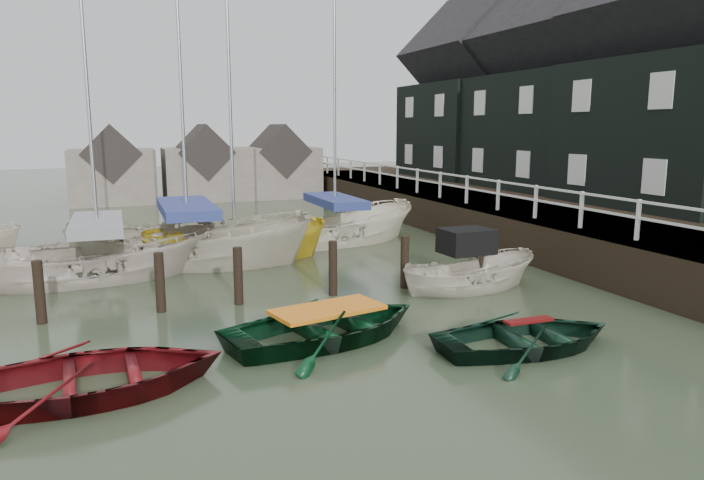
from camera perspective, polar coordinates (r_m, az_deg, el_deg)
name	(u,v)px	position (r m, az deg, el deg)	size (l,w,h in m)	color
ground	(325,337)	(12.95, -2.49, -8.78)	(120.00, 120.00, 0.00)	#2C3622
pier	(472,216)	(25.62, 10.84, 2.19)	(3.04, 32.00, 2.70)	black
land_strip	(582,226)	(28.96, 20.18, 1.23)	(14.00, 38.00, 1.50)	black
quay_houses	(614,90)	(27.68, 22.75, 12.49)	(6.52, 28.14, 10.01)	black
mooring_pilings	(242,284)	(15.34, -9.97, -3.94)	(13.72, 0.22, 1.80)	black
far_sheds	(201,168)	(38.00, -13.61, 6.40)	(14.00, 4.08, 4.39)	#665B51
rowboat_red	(89,395)	(11.13, -22.80, -12.86)	(3.08, 4.31, 0.89)	#550C0F
rowboat_green	(328,340)	(12.77, -2.22, -9.05)	(3.05, 4.27, 0.88)	black
rowboat_dkgreen	(527,349)	(12.74, 15.64, -9.49)	(2.64, 3.70, 0.77)	black
motorboat	(469,285)	(16.82, 10.57, -4.07)	(3.99, 1.66, 2.35)	beige
sailboat_a	(101,276)	(19.14, -21.87, -3.05)	(7.00, 3.48, 11.74)	#C0B2A4
sailboat_b	(189,262)	(20.29, -14.58, -1.92)	(8.23, 5.38, 12.82)	beige
sailboat_c	(235,259)	(20.65, -10.56, -1.69)	(6.20, 3.01, 10.10)	gold
sailboat_d	(335,241)	(23.20, -1.53, -0.07)	(7.12, 3.83, 13.30)	silver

